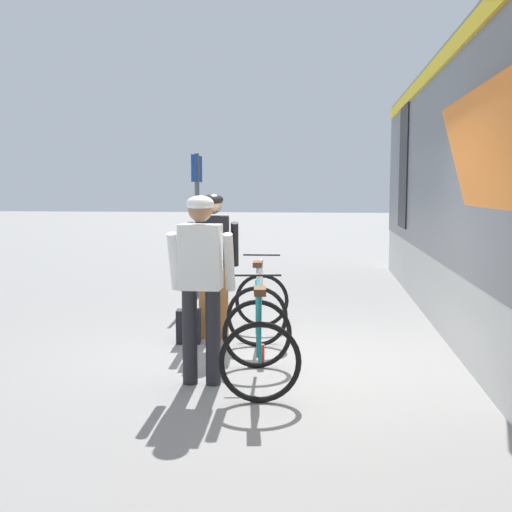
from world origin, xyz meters
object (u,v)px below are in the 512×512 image
object	(u,v)px
cyclist_far_in_dark	(213,253)
platform_sign_post	(197,200)
cyclist_near_in_white	(201,273)
bicycle_near_teal	(258,342)
backpack_on_platform	(189,326)
water_bottle_near_the_bikes	(261,355)
bicycle_far_white	(260,304)

from	to	relation	value
cyclist_far_in_dark	platform_sign_post	size ratio (longest dim) A/B	0.73
cyclist_near_in_white	bicycle_near_teal	xyz separation A→B (m)	(0.53, 0.05, -0.65)
platform_sign_post	bicycle_near_teal	bearing A→B (deg)	-71.50
backpack_on_platform	water_bottle_near_the_bikes	bearing A→B (deg)	-47.66
water_bottle_near_the_bikes	backpack_on_platform	bearing A→B (deg)	138.83
bicycle_near_teal	platform_sign_post	world-z (taller)	platform_sign_post
cyclist_far_in_dark	bicycle_near_teal	distance (m)	1.97
bicycle_far_white	cyclist_near_in_white	bearing A→B (deg)	-100.25
cyclist_near_in_white	water_bottle_near_the_bikes	world-z (taller)	cyclist_near_in_white
bicycle_near_teal	bicycle_far_white	world-z (taller)	same
bicycle_near_teal	bicycle_far_white	size ratio (longest dim) A/B	1.05
bicycle_near_teal	backpack_on_platform	distance (m)	1.75
cyclist_far_in_dark	cyclist_near_in_white	bearing A→B (deg)	-83.34
bicycle_near_teal	backpack_on_platform	bearing A→B (deg)	124.62
water_bottle_near_the_bikes	platform_sign_post	distance (m)	4.50
cyclist_near_in_white	backpack_on_platform	xyz separation A→B (m)	(-0.46, 1.48, -0.85)
water_bottle_near_the_bikes	bicycle_near_teal	bearing A→B (deg)	-86.54
cyclist_near_in_white	backpack_on_platform	distance (m)	1.76
cyclist_near_in_white	bicycle_near_teal	size ratio (longest dim) A/B	1.52
cyclist_far_in_dark	water_bottle_near_the_bikes	world-z (taller)	cyclist_far_in_dark
bicycle_far_white	water_bottle_near_the_bikes	world-z (taller)	bicycle_far_white
bicycle_near_teal	backpack_on_platform	world-z (taller)	bicycle_near_teal
cyclist_far_in_dark	bicycle_far_white	xyz separation A→B (m)	(0.55, 0.15, -0.65)
cyclist_far_in_dark	platform_sign_post	xyz separation A→B (m)	(-0.79, 2.86, 0.57)
water_bottle_near_the_bikes	bicycle_far_white	bearing A→B (deg)	96.81
bicycle_far_white	cyclist_far_in_dark	bearing A→B (deg)	-164.97
cyclist_far_in_dark	water_bottle_near_the_bikes	size ratio (longest dim) A/B	7.80
cyclist_far_in_dark	backpack_on_platform	distance (m)	0.93
water_bottle_near_the_bikes	cyclist_near_in_white	bearing A→B (deg)	-127.52
bicycle_far_white	water_bottle_near_the_bikes	distance (m)	1.30
cyclist_near_in_white	platform_sign_post	xyz separation A→B (m)	(-1.00, 4.61, 0.57)
bicycle_near_teal	water_bottle_near_the_bikes	bearing A→B (deg)	93.46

